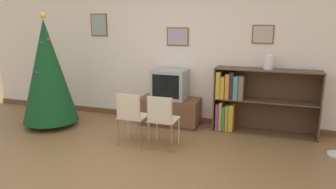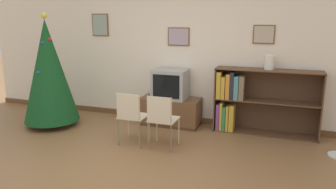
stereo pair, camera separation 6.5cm
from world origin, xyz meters
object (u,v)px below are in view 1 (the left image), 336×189
television (170,84)px  tv_console (170,111)px  vase (269,62)px  folding_chair_left (131,115)px  folding_chair_right (162,118)px  christmas_tree (47,71)px  bookshelf (247,100)px

television → tv_console: bearing=90.0°
vase → folding_chair_left: bearing=-147.6°
folding_chair_right → vase: vase is taller
christmas_tree → tv_console: bearing=20.0°
christmas_tree → bookshelf: (3.34, 0.80, -0.44)m
folding_chair_right → vase: size_ratio=3.49×
folding_chair_right → christmas_tree: bearing=170.5°
christmas_tree → television: bearing=19.9°
vase → bookshelf: bearing=-176.9°
christmas_tree → television: (2.01, 0.73, -0.23)m
tv_console → folding_chair_left: folding_chair_left is taller
tv_console → vase: vase is taller
folding_chair_left → folding_chair_right: size_ratio=1.00×
vase → television: bearing=-176.8°
christmas_tree → folding_chair_left: (1.76, -0.38, -0.51)m
folding_chair_left → christmas_tree: bearing=167.9°
folding_chair_left → bookshelf: size_ratio=0.49×
folding_chair_right → vase: (1.40, 1.20, 0.73)m
vase → tv_console: bearing=-176.8°
tv_console → vase: 1.91m
tv_console → folding_chair_left: 1.16m
television → vase: size_ratio=2.49×
folding_chair_right → vase: bearing=40.6°
bookshelf → folding_chair_right: bearing=-132.7°
television → folding_chair_right: television is taller
television → folding_chair_left: size_ratio=0.71×
tv_console → television: (-0.00, -0.00, 0.50)m
vase → christmas_tree: bearing=-167.3°
folding_chair_left → folding_chair_right: (0.49, 0.00, 0.00)m
christmas_tree → folding_chair_left: size_ratio=2.42×
television → folding_chair_left: bearing=-102.5°
tv_console → television: 0.50m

